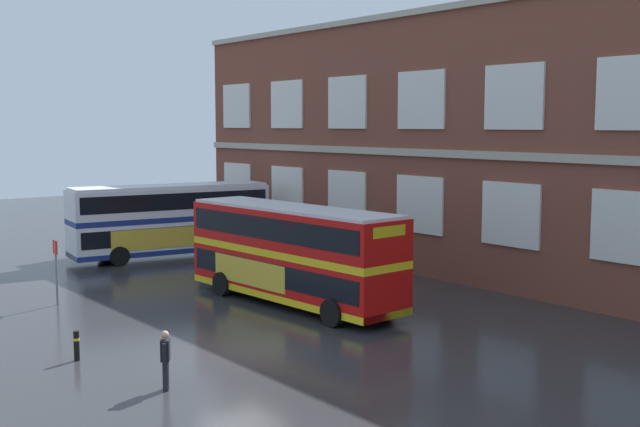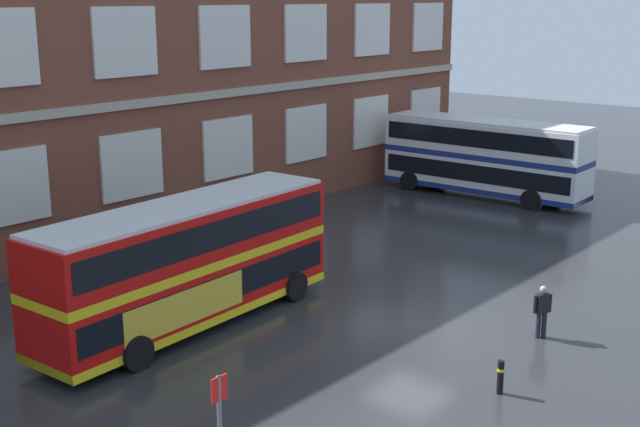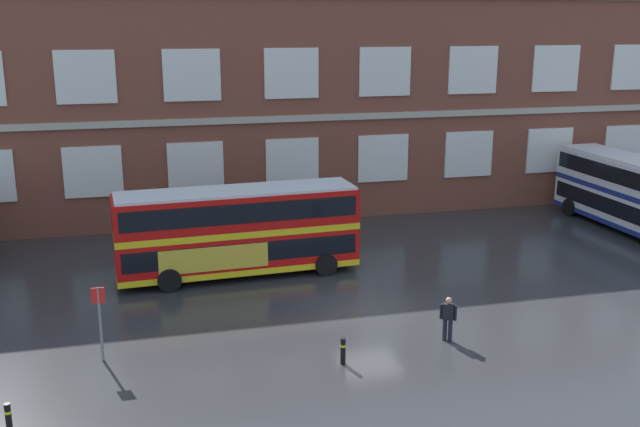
# 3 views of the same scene
# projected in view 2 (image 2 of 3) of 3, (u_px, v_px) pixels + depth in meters

# --- Properties ---
(ground_plane) EXTENTS (120.00, 120.00, 0.00)m
(ground_plane) POSITION_uv_depth(u_px,v_px,m) (361.00, 311.00, 28.58)
(ground_plane) COLOR #2B2B2D
(brick_terminal_building) EXTENTS (49.48, 8.19, 12.92)m
(brick_terminal_building) POSITION_uv_depth(u_px,v_px,m) (71.00, 91.00, 36.86)
(brick_terminal_building) COLOR brown
(brick_terminal_building) RESTS_ON ground
(double_decker_middle) EXTENTS (11.12, 3.30, 4.07)m
(double_decker_middle) POSITION_uv_depth(u_px,v_px,m) (188.00, 262.00, 26.81)
(double_decker_middle) COLOR red
(double_decker_middle) RESTS_ON ground
(double_decker_far) EXTENTS (3.15, 11.08, 4.07)m
(double_decker_far) POSITION_uv_depth(u_px,v_px,m) (485.00, 156.00, 44.51)
(double_decker_far) COLOR silver
(double_decker_far) RESTS_ON ground
(waiting_passenger) EXTENTS (0.59, 0.44, 1.70)m
(waiting_passenger) POSITION_uv_depth(u_px,v_px,m) (542.00, 309.00, 26.14)
(waiting_passenger) COLOR black
(waiting_passenger) RESTS_ON ground
(bus_stand_flag) EXTENTS (0.44, 0.10, 2.70)m
(bus_stand_flag) POSITION_uv_depth(u_px,v_px,m) (220.00, 423.00, 17.76)
(bus_stand_flag) COLOR slate
(bus_stand_flag) RESTS_ON ground
(safety_bollard_west) EXTENTS (0.19, 0.19, 0.95)m
(safety_bollard_west) POSITION_uv_depth(u_px,v_px,m) (500.00, 376.00, 22.53)
(safety_bollard_west) COLOR black
(safety_bollard_west) RESTS_ON ground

